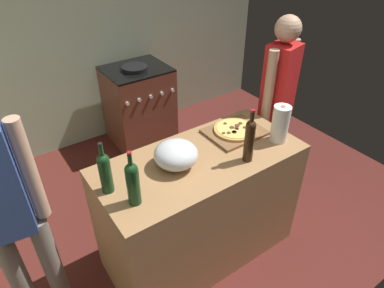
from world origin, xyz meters
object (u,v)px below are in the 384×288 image
(wine_bottle_clear, at_px, (133,182))
(person_in_red, at_px, (277,102))
(wine_bottle_green, at_px, (250,139))
(stove, at_px, (139,105))
(pizza, at_px, (235,129))
(wine_bottle_dark, at_px, (105,171))
(mixing_bowl, at_px, (176,154))
(person_in_stripes, at_px, (10,210))
(paper_towel_roll, at_px, (280,124))

(wine_bottle_clear, relative_size, person_in_red, 0.21)
(person_in_red, bearing_deg, wine_bottle_green, -149.27)
(stove, bearing_deg, pizza, -90.41)
(wine_bottle_dark, height_order, stove, wine_bottle_dark)
(wine_bottle_green, height_order, person_in_red, person_in_red)
(pizza, height_order, stove, pizza)
(mixing_bowl, distance_m, wine_bottle_green, 0.46)
(wine_bottle_clear, xyz_separation_m, wine_bottle_dark, (-0.08, 0.17, -0.01))
(wine_bottle_dark, distance_m, person_in_stripes, 0.51)
(stove, bearing_deg, person_in_red, -69.09)
(person_in_stripes, xyz_separation_m, person_in_red, (2.05, 0.09, -0.03))
(wine_bottle_dark, bearing_deg, stove, 58.39)
(paper_towel_roll, xyz_separation_m, person_in_red, (0.38, 0.37, -0.10))
(wine_bottle_dark, bearing_deg, wine_bottle_green, -15.73)
(wine_bottle_dark, xyz_separation_m, person_in_stripes, (-0.49, 0.09, -0.08))
(wine_bottle_clear, xyz_separation_m, person_in_stripes, (-0.58, 0.26, -0.09))
(paper_towel_roll, relative_size, wine_bottle_clear, 0.78)
(mixing_bowl, bearing_deg, paper_towel_roll, -12.43)
(person_in_red, bearing_deg, wine_bottle_dark, -173.40)
(paper_towel_roll, distance_m, stove, 1.92)
(person_in_red, bearing_deg, wine_bottle_clear, -166.51)
(pizza, bearing_deg, wine_bottle_green, -116.20)
(paper_towel_roll, bearing_deg, wine_bottle_clear, 179.08)
(person_in_stripes, bearing_deg, mixing_bowl, -7.09)
(wine_bottle_green, xyz_separation_m, person_in_red, (0.70, 0.42, -0.13))
(pizza, xyz_separation_m, mixing_bowl, (-0.55, -0.08, 0.05))
(mixing_bowl, bearing_deg, person_in_stripes, 172.91)
(wine_bottle_green, bearing_deg, person_in_red, 30.73)
(wine_bottle_dark, distance_m, person_in_red, 1.56)
(paper_towel_roll, height_order, wine_bottle_green, wine_bottle_green)
(wine_bottle_green, relative_size, person_in_red, 0.22)
(mixing_bowl, height_order, paper_towel_roll, paper_towel_roll)
(person_in_stripes, bearing_deg, person_in_red, 2.57)
(wine_bottle_dark, bearing_deg, mixing_bowl, -3.73)
(person_in_stripes, relative_size, person_in_red, 1.04)
(wine_bottle_clear, xyz_separation_m, stove, (0.92, 1.80, -0.61))
(paper_towel_roll, relative_size, wine_bottle_green, 0.73)
(wine_bottle_green, relative_size, stove, 0.40)
(wine_bottle_green, xyz_separation_m, person_in_stripes, (-1.34, 0.33, -0.10))
(pizza, distance_m, wine_bottle_clear, 0.94)
(wine_bottle_green, height_order, person_in_stripes, person_in_stripes)
(mixing_bowl, bearing_deg, wine_bottle_green, -27.38)
(paper_towel_roll, height_order, wine_bottle_dark, wine_bottle_dark)
(pizza, height_order, person_in_stripes, person_in_stripes)
(pizza, height_order, person_in_red, person_in_red)
(pizza, relative_size, wine_bottle_clear, 0.89)
(wine_bottle_clear, distance_m, wine_bottle_dark, 0.19)
(paper_towel_roll, bearing_deg, person_in_stripes, 170.54)
(wine_bottle_green, height_order, stove, wine_bottle_green)
(wine_bottle_clear, distance_m, person_in_red, 1.51)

